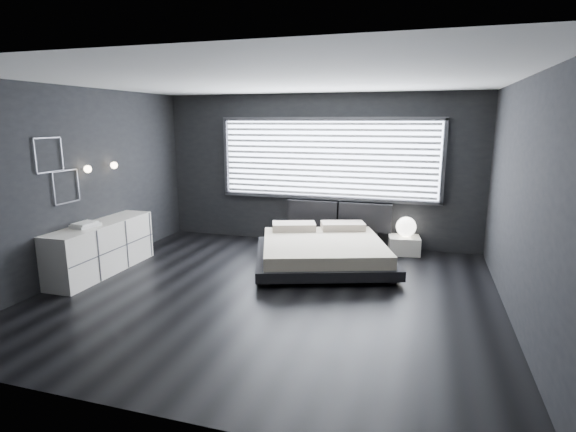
% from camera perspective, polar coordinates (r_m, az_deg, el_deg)
% --- Properties ---
extents(room, '(6.04, 6.00, 2.80)m').
position_cam_1_polar(room, '(5.87, -2.42, 3.12)').
color(room, black).
rests_on(room, ground).
extents(window, '(4.14, 0.09, 1.52)m').
position_cam_1_polar(window, '(8.38, 5.03, 7.21)').
color(window, white).
rests_on(window, ground).
extents(headboard, '(1.96, 0.16, 0.52)m').
position_cam_1_polar(headboard, '(8.43, 6.42, 0.06)').
color(headboard, black).
rests_on(headboard, ground).
extents(sconce_near, '(0.18, 0.11, 0.11)m').
position_cam_1_polar(sconce_near, '(7.36, -24.11, 5.46)').
color(sconce_near, silver).
rests_on(sconce_near, ground).
extents(sconce_far, '(0.18, 0.11, 0.11)m').
position_cam_1_polar(sconce_far, '(7.82, -21.24, 6.02)').
color(sconce_far, silver).
rests_on(sconce_far, ground).
extents(wall_art_upper, '(0.01, 0.48, 0.48)m').
position_cam_1_polar(wall_art_upper, '(6.96, -28.09, 6.85)').
color(wall_art_upper, '#47474C').
rests_on(wall_art_upper, ground).
extents(wall_art_lower, '(0.01, 0.48, 0.48)m').
position_cam_1_polar(wall_art_lower, '(7.19, -26.33, 3.36)').
color(wall_art_lower, '#47474C').
rests_on(wall_art_lower, ground).
extents(bed, '(2.66, 2.60, 0.55)m').
position_cam_1_polar(bed, '(7.31, 4.43, -4.33)').
color(bed, black).
rests_on(bed, ground).
extents(nightstand, '(0.58, 0.51, 0.31)m').
position_cam_1_polar(nightstand, '(8.20, 14.52, -3.59)').
color(nightstand, white).
rests_on(nightstand, ground).
extents(orb_lamp, '(0.35, 0.35, 0.35)m').
position_cam_1_polar(orb_lamp, '(8.15, 14.77, -1.33)').
color(orb_lamp, white).
rests_on(orb_lamp, nightstand).
extents(dresser, '(0.56, 1.96, 0.78)m').
position_cam_1_polar(dresser, '(7.51, -22.68, -3.72)').
color(dresser, white).
rests_on(dresser, ground).
extents(book_stack, '(0.33, 0.40, 0.07)m').
position_cam_1_polar(book_stack, '(7.20, -24.34, -1.01)').
color(book_stack, silver).
rests_on(book_stack, dresser).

